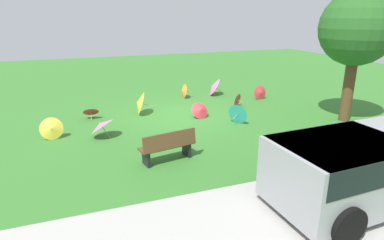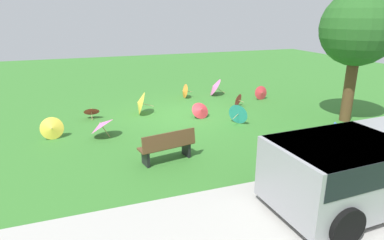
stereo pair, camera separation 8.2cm
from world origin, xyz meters
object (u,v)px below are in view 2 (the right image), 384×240
Objects in this scene: park_bench at (167,146)px; parasol_red_1 at (261,93)px; parasol_yellow_0 at (52,128)px; parasol_orange_0 at (184,91)px; parasol_red_2 at (201,110)px; van_dark at (365,164)px; parasol_red_0 at (91,110)px; parasol_teal_0 at (239,113)px; shade_tree at (358,29)px; parasol_pink_1 at (101,125)px; parasol_yellow_1 at (140,103)px; parasol_blue_0 at (339,133)px; parasol_pink_0 at (214,87)px; parasol_red_3 at (237,100)px.

park_bench reaches higher than parasol_red_1.
parasol_yellow_0 is 1.08× the size of parasol_orange_0.
parasol_orange_0 reaches higher than parasol_red_2.
parasol_red_2 is (1.08, -6.92, -0.59)m from van_dark.
parasol_red_0 is 0.81× the size of parasol_teal_0.
shade_tree is at bearing 156.49° from parasol_red_2.
parasol_red_2 is at bearing -167.74° from parasol_pink_1.
shade_tree reaches higher than parasol_red_1.
park_bench is at bearing 87.90° from parasol_yellow_1.
parasol_red_1 is 3.75m from parasol_orange_0.
parasol_blue_0 is (-7.08, 3.18, -0.07)m from parasol_pink_1.
parasol_yellow_0 is at bearing -9.37° from shade_tree.
parasol_pink_1 is (-1.55, 0.36, 0.06)m from parasol_yellow_0.
park_bench is 4.78m from parasol_yellow_1.
parasol_pink_0 reaches higher than parasol_pink_1.
shade_tree is 5.45m from parasol_red_3.
shade_tree is at bearing 170.63° from parasol_yellow_0.
parasol_yellow_1 is (-1.91, 0.09, 0.15)m from parasol_red_0.
parasol_pink_1 is (-0.17, 2.27, 0.11)m from parasol_red_0.
parasol_red_3 is at bearing 128.65° from parasol_orange_0.
van_dark is 10.24m from parasol_orange_0.
parasol_pink_0 is at bearing -86.33° from parasol_red_3.
parasol_pink_0 is at bearing -154.72° from parasol_yellow_1.
parasol_red_1 is 0.96× the size of parasol_orange_0.
parasol_pink_0 reaches higher than parasol_blue_0.
parasol_pink_0 is 0.92× the size of parasol_pink_1.
parasol_red_3 is at bearing -168.46° from parasol_yellow_0.
parasol_teal_0 reaches higher than parasol_red_2.
parasol_red_0 is 1.92m from parasol_yellow_1.
parasol_blue_0 is (-1.15, 7.34, -0.07)m from parasol_pink_0.
parasol_red_2 reaches higher than parasol_red_3.
parasol_pink_0 is at bearing -122.91° from park_bench.
parasol_yellow_1 reaches higher than parasol_pink_1.
parasol_pink_0 is (-4.37, -6.76, -0.02)m from park_bench.
parasol_red_3 is at bearing 176.65° from parasol_yellow_1.
park_bench is at bearing 33.96° from parasol_teal_0.
parasol_red_2 is (5.15, -2.24, -3.11)m from shade_tree.
parasol_red_2 is (-2.18, 1.32, -0.16)m from parasol_yellow_1.
parasol_teal_0 is 1.17× the size of parasol_red_1.
parasol_pink_0 reaches higher than parasol_red_3.
van_dark is at bearing 93.85° from parasol_orange_0.
parasol_blue_0 is (-3.17, 4.03, 0.04)m from parasol_red_2.
van_dark is 5.82m from parasol_teal_0.
parasol_yellow_0 reaches higher than parasol_orange_0.
van_dark is at bearing 82.29° from parasol_red_3.
parasol_red_1 is (1.36, -3.92, -3.10)m from shade_tree.
parasol_teal_0 reaches higher than parasol_orange_0.
van_dark is 6.18× the size of parasol_yellow_0.
park_bench is 4.30m from parasol_yellow_0.
van_dark is 4.90m from park_bench.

